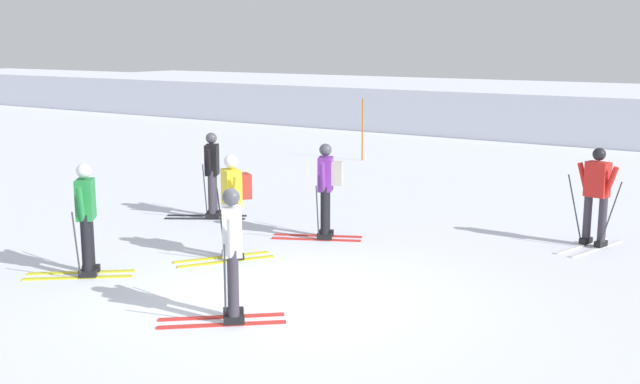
{
  "coord_description": "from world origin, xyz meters",
  "views": [
    {
      "loc": [
        6.16,
        -8.25,
        3.49
      ],
      "look_at": [
        -1.21,
        2.86,
        0.9
      ],
      "focal_mm": 43.98,
      "sensor_mm": 36.0,
      "label": 1
    }
  ],
  "objects_px": {
    "skier_yellow": "(233,201)",
    "skier_red": "(596,194)",
    "skier_white": "(231,251)",
    "skier_purple": "(327,186)",
    "skier_green": "(86,216)",
    "skier_black": "(212,172)",
    "trail_marker_pole": "(362,130)"
  },
  "relations": [
    {
      "from": "skier_yellow",
      "to": "trail_marker_pole",
      "type": "relative_size",
      "value": 0.94
    },
    {
      "from": "skier_white",
      "to": "skier_purple",
      "type": "relative_size",
      "value": 1.0
    },
    {
      "from": "skier_black",
      "to": "skier_purple",
      "type": "relative_size",
      "value": 1.0
    },
    {
      "from": "skier_white",
      "to": "skier_red",
      "type": "xyz_separation_m",
      "value": [
        2.81,
        6.26,
        0.0
      ]
    },
    {
      "from": "skier_white",
      "to": "skier_yellow",
      "type": "bearing_deg",
      "value": 129.36
    },
    {
      "from": "skier_yellow",
      "to": "skier_white",
      "type": "bearing_deg",
      "value": -50.64
    },
    {
      "from": "skier_white",
      "to": "trail_marker_pole",
      "type": "xyz_separation_m",
      "value": [
        -5.49,
        12.54,
        -0.0
      ]
    },
    {
      "from": "skier_black",
      "to": "skier_green",
      "type": "bearing_deg",
      "value": -75.41
    },
    {
      "from": "skier_black",
      "to": "trail_marker_pole",
      "type": "distance_m",
      "value": 8.32
    },
    {
      "from": "skier_red",
      "to": "skier_green",
      "type": "bearing_deg",
      "value": -134.72
    },
    {
      "from": "skier_red",
      "to": "skier_green",
      "type": "height_order",
      "value": "same"
    },
    {
      "from": "skier_yellow",
      "to": "skier_white",
      "type": "distance_m",
      "value": 2.9
    },
    {
      "from": "skier_green",
      "to": "skier_purple",
      "type": "height_order",
      "value": "same"
    },
    {
      "from": "skier_black",
      "to": "trail_marker_pole",
      "type": "bearing_deg",
      "value": 99.48
    },
    {
      "from": "skier_white",
      "to": "skier_red",
      "type": "height_order",
      "value": "same"
    },
    {
      "from": "skier_white",
      "to": "skier_purple",
      "type": "height_order",
      "value": "same"
    },
    {
      "from": "skier_green",
      "to": "skier_yellow",
      "type": "bearing_deg",
      "value": 57.16
    },
    {
      "from": "skier_black",
      "to": "skier_purple",
      "type": "xyz_separation_m",
      "value": [
        2.81,
        -0.15,
        0.04
      ]
    },
    {
      "from": "skier_red",
      "to": "skier_black",
      "type": "height_order",
      "value": "same"
    },
    {
      "from": "skier_black",
      "to": "skier_white",
      "type": "bearing_deg",
      "value": -46.39
    },
    {
      "from": "skier_green",
      "to": "skier_black",
      "type": "height_order",
      "value": "same"
    },
    {
      "from": "skier_yellow",
      "to": "skier_red",
      "type": "xyz_separation_m",
      "value": [
        4.65,
        4.03,
        -0.04
      ]
    },
    {
      "from": "skier_black",
      "to": "trail_marker_pole",
      "type": "relative_size",
      "value": 0.94
    },
    {
      "from": "skier_green",
      "to": "skier_purple",
      "type": "bearing_deg",
      "value": 65.4
    },
    {
      "from": "skier_yellow",
      "to": "skier_white",
      "type": "xyz_separation_m",
      "value": [
        1.84,
        -2.24,
        -0.04
      ]
    },
    {
      "from": "skier_white",
      "to": "skier_green",
      "type": "xyz_separation_m",
      "value": [
        -3.08,
        0.32,
        -0.0
      ]
    },
    {
      "from": "skier_white",
      "to": "skier_purple",
      "type": "bearing_deg",
      "value": 107.38
    },
    {
      "from": "skier_yellow",
      "to": "skier_red",
      "type": "distance_m",
      "value": 6.15
    },
    {
      "from": "skier_yellow",
      "to": "skier_red",
      "type": "bearing_deg",
      "value": 40.88
    },
    {
      "from": "skier_green",
      "to": "skier_black",
      "type": "bearing_deg",
      "value": 104.59
    },
    {
      "from": "skier_purple",
      "to": "skier_black",
      "type": "bearing_deg",
      "value": 176.99
    },
    {
      "from": "skier_white",
      "to": "skier_red",
      "type": "distance_m",
      "value": 6.87
    }
  ]
}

